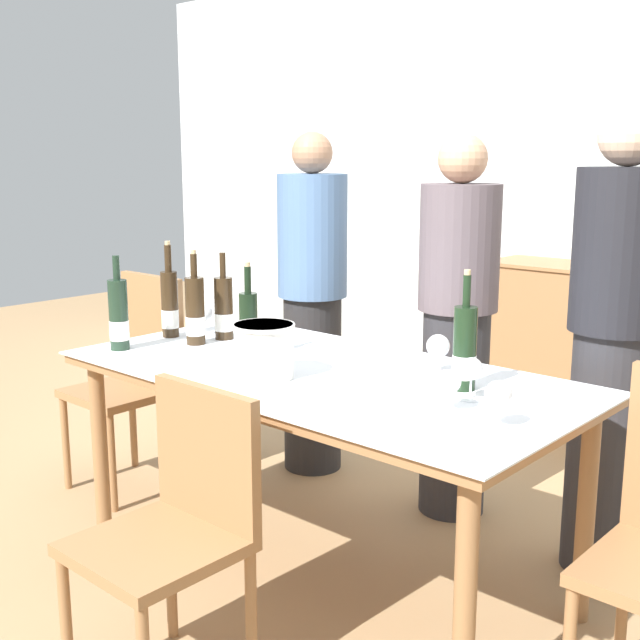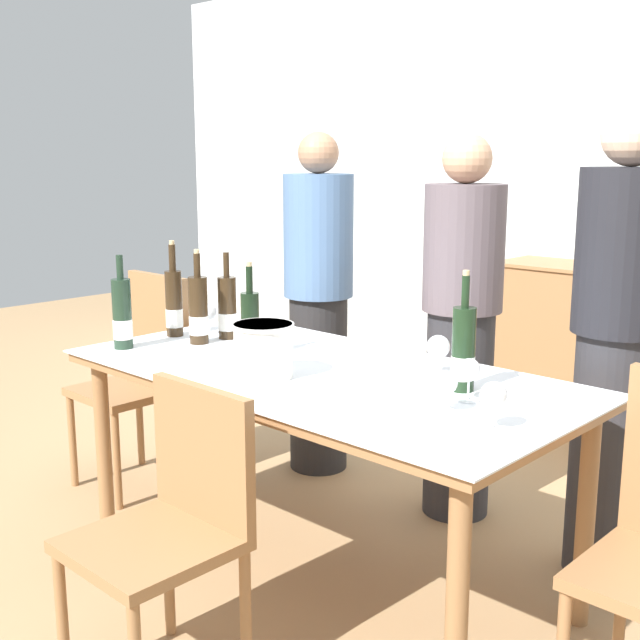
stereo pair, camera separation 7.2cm
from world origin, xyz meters
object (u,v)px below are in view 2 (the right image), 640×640
Objects in this scene: wine_glass_2 at (438,348)px; wine_glass_4 at (445,384)px; dining_table at (320,391)px; wine_glass_5 at (494,397)px; wine_glass_1 at (227,303)px; wine_bottle_4 at (198,312)px; wine_bottle_2 at (250,326)px; person_guest_left at (461,330)px; chair_left_end at (143,367)px; wine_bottle_0 at (174,304)px; person_host at (318,305)px; wine_bottle_5 at (463,351)px; sideboard_cabinet at (617,349)px; wine_glass_0 at (209,313)px; wine_bottle_1 at (227,309)px; wine_glass_3 at (469,372)px; person_guest_right at (617,347)px; ice_bucket at (263,349)px; chair_near_front at (174,515)px; wine_bottle_3 at (122,316)px.

wine_glass_4 is at bearing -52.22° from wine_glass_2.
wine_glass_5 is (0.76, -0.12, 0.16)m from dining_table.
wine_glass_1 is 1.13× the size of wine_glass_4.
wine_glass_5 is (1.40, -0.09, -0.04)m from wine_bottle_4.
dining_table is 0.38m from wine_bottle_2.
wine_glass_5 reaches higher than dining_table.
person_guest_left is at bearing 50.64° from wine_bottle_4.
chair_left_end is (-0.58, 0.12, -0.35)m from wine_bottle_4.
wine_bottle_0 is 0.24× the size of person_host.
wine_bottle_5 is 1.39m from person_host.
wine_glass_2 is 1.18m from person_host.
wine_glass_1 is 0.50m from person_host.
wine_glass_4 is 0.08× the size of person_host.
sideboard_cabinet is 2.45m from wine_glass_0.
wine_bottle_1 is 1.12m from wine_bottle_5.
person_host is at bearing 151.22° from wine_glass_3.
person_guest_right is at bearing 79.95° from wine_glass_4.
wine_bottle_2 is 0.22× the size of person_host.
ice_bucket is 1.57× the size of wine_glass_5.
wine_glass_2 is at bearing -83.09° from sideboard_cabinet.
person_host is (-0.80, -1.60, 0.36)m from sideboard_cabinet.
chair_left_end is at bearing 173.89° from wine_glass_5.
wine_bottle_5 is at bearing 111.34° from wine_glass_4.
person_host is 0.79m from person_guest_left.
wine_glass_1 is at bearing -163.42° from person_guest_right.
wine_bottle_0 reaches higher than chair_near_front.
wine_glass_0 is at bearing 155.86° from ice_bucket.
wine_glass_1 is 1.16m from wine_glass_2.
wine_bottle_3 is at bearing -172.81° from ice_bucket.
wine_bottle_5 is 2.88× the size of wine_glass_5.
wine_glass_1 is (-0.75, 0.48, -0.00)m from ice_bucket.
wine_bottle_5 is at bearing 63.58° from chair_near_front.
person_host reaches higher than dining_table.
wine_bottle_5 is 2.94× the size of wine_glass_0.
wine_glass_2 is 1.07× the size of wine_glass_4.
wine_bottle_0 is 1.09× the size of wine_bottle_3.
person_guest_right is (0.16, 0.70, -0.02)m from wine_glass_3.
wine_bottle_1 is at bearing 67.27° from wine_bottle_3.
wine_bottle_1 reaches higher than wine_glass_2.
ice_bucket is 0.60m from wine_glass_2.
wine_glass_2 is 0.43m from wine_glass_4.
wine_bottle_1 is 0.97× the size of wine_bottle_3.
wine_bottle_3 is 2.55× the size of wine_glass_1.
person_host reaches higher than wine_glass_5.
wine_glass_4 is at bearing -59.08° from person_guest_left.
wine_bottle_4 is at bearing -11.38° from chair_left_end.
wine_glass_3 is (1.41, -0.23, -0.01)m from wine_glass_1.
ice_bucket is at bearing -13.92° from chair_left_end.
wine_bottle_3 reaches higher than ice_bucket.
wine_bottle_4 is 0.39× the size of chair_left_end.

